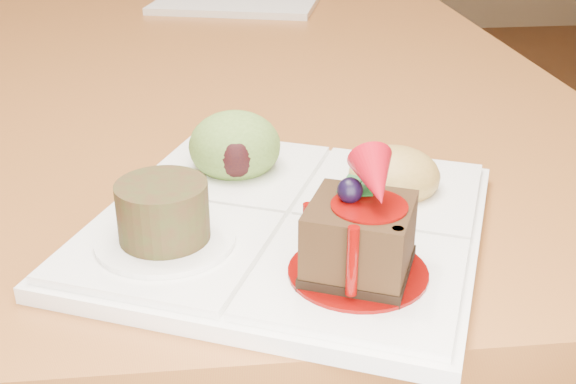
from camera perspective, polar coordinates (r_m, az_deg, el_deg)
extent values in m
plane|color=brown|center=(1.59, -7.48, -14.01)|extent=(6.00, 6.00, 0.00)
cube|color=brown|center=(1.26, -9.42, 12.40)|extent=(1.00, 1.80, 0.04)
cylinder|color=brown|center=(2.23, -19.29, 7.15)|extent=(0.06, 0.06, 0.71)
cylinder|color=brown|center=(2.20, 3.81, 8.34)|extent=(0.06, 0.06, 0.71)
cylinder|color=black|center=(1.50, 16.78, -6.71)|extent=(0.04, 0.04, 0.47)
cube|color=white|center=(0.55, 0.00, -2.74)|extent=(0.37, 0.37, 0.01)
cube|color=white|center=(0.47, 5.52, -6.73)|extent=(0.17, 0.17, 0.01)
cube|color=white|center=(0.51, -9.61, -4.24)|extent=(0.17, 0.17, 0.01)
cube|color=white|center=(0.62, -4.16, 1.76)|extent=(0.17, 0.17, 0.01)
cube|color=white|center=(0.59, 8.30, 0.16)|extent=(0.17, 0.17, 0.01)
cylinder|color=#620503|center=(0.47, 5.54, -6.29)|extent=(0.09, 0.09, 0.00)
cube|color=black|center=(0.47, 5.56, -5.97)|extent=(0.08, 0.08, 0.01)
cube|color=black|center=(0.45, 5.69, -3.31)|extent=(0.08, 0.08, 0.04)
cylinder|color=#620503|center=(0.44, 5.81, -0.92)|extent=(0.05, 0.05, 0.00)
sphere|color=black|center=(0.44, 4.92, 0.14)|extent=(0.02, 0.02, 0.02)
cone|color=maroon|center=(0.43, 6.93, 0.95)|extent=(0.03, 0.05, 0.04)
cube|color=#114518|center=(0.45, 5.92, 0.48)|extent=(0.01, 0.02, 0.01)
cube|color=#114518|center=(0.45, 4.93, 0.55)|extent=(0.02, 0.02, 0.01)
cylinder|color=#620503|center=(0.42, 5.11, -5.47)|extent=(0.01, 0.01, 0.05)
cylinder|color=#620503|center=(0.43, 8.51, -5.24)|extent=(0.01, 0.01, 0.04)
cylinder|color=#620503|center=(0.45, 1.59, -3.14)|extent=(0.01, 0.01, 0.04)
cylinder|color=white|center=(0.51, -9.65, -3.75)|extent=(0.10, 0.10, 0.00)
cylinder|color=#3E1C11|center=(0.50, -9.85, -1.49)|extent=(0.06, 0.06, 0.04)
cylinder|color=#431E0E|center=(0.49, -9.97, 0.01)|extent=(0.05, 0.05, 0.00)
ellipsoid|color=olive|center=(0.61, -4.23, 3.66)|extent=(0.08, 0.08, 0.06)
ellipsoid|color=black|center=(0.59, -4.12, 2.73)|extent=(0.04, 0.03, 0.03)
ellipsoid|color=#B0873F|center=(0.58, 8.38, 1.31)|extent=(0.07, 0.07, 0.04)
cube|color=red|center=(0.59, 9.70, 1.97)|extent=(0.02, 0.02, 0.02)
cube|color=#4A7E1B|center=(0.60, 8.38, 2.49)|extent=(0.02, 0.02, 0.02)
cube|color=red|center=(0.59, 7.08, 1.90)|extent=(0.02, 0.02, 0.01)
cube|color=#4A7E1B|center=(0.57, 7.08, 1.29)|extent=(0.02, 0.02, 0.02)
cube|color=red|center=(0.56, 8.43, 0.82)|extent=(0.02, 0.02, 0.02)
cube|color=#4A7E1B|center=(0.57, 9.58, 1.51)|extent=(0.02, 0.02, 0.02)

